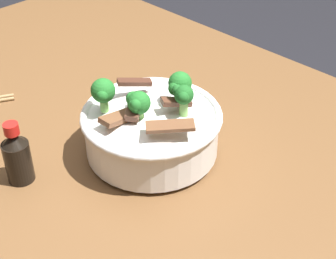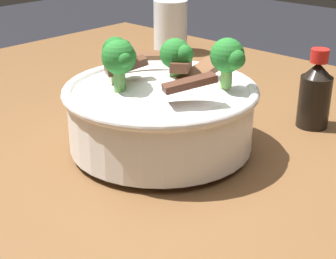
# 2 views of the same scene
# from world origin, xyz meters

# --- Properties ---
(dining_table) EXTENTS (1.34, 0.94, 0.77)m
(dining_table) POSITION_xyz_m (0.00, 0.00, 0.69)
(dining_table) COLOR brown
(dining_table) RESTS_ON ground
(rice_bowl) EXTENTS (0.24, 0.24, 0.15)m
(rice_bowl) POSITION_xyz_m (-0.08, -0.02, 0.83)
(rice_bowl) COLOR white
(rice_bowl) RESTS_ON dining_table
(drinking_glass) EXTENTS (0.07, 0.07, 0.11)m
(drinking_glass) POSITION_xyz_m (-0.39, 0.34, 0.82)
(drinking_glass) COLOR white
(drinking_glass) RESTS_ON dining_table
(soy_sauce_bottle) EXTENTS (0.04, 0.04, 0.11)m
(soy_sauce_bottle) POSITION_xyz_m (0.02, 0.18, 0.82)
(soy_sauce_bottle) COLOR black
(soy_sauce_bottle) RESTS_ON dining_table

